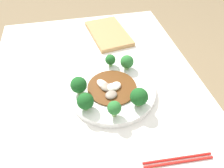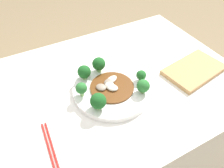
{
  "view_description": "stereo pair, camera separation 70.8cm",
  "coord_description": "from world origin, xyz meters",
  "px_view_note": "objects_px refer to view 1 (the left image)",
  "views": [
    {
      "loc": [
        -0.56,
        0.07,
        1.35
      ],
      "look_at": [
        -0.02,
        -0.05,
        0.8
      ],
      "focal_mm": 35.0,
      "sensor_mm": 36.0,
      "label": 1
    },
    {
      "loc": [
        -0.32,
        -0.6,
        1.41
      ],
      "look_at": [
        -0.02,
        -0.05,
        0.8
      ],
      "focal_mm": 35.0,
      "sensor_mm": 36.0,
      "label": 2
    }
  ],
  "objects_px": {
    "broccoli_southwest": "(139,97)",
    "broccoli_northwest": "(85,101)",
    "chopsticks": "(178,160)",
    "stirfry_center": "(111,87)",
    "broccoli_east": "(110,60)",
    "cutting_board": "(108,33)",
    "broccoli_southeast": "(127,62)",
    "plate": "(112,90)",
    "broccoli_north": "(79,85)",
    "broccoli_west": "(114,108)"
  },
  "relations": [
    {
      "from": "broccoli_southeast",
      "to": "cutting_board",
      "type": "bearing_deg",
      "value": 2.94
    },
    {
      "from": "broccoli_east",
      "to": "broccoli_southwest",
      "type": "height_order",
      "value": "broccoli_southwest"
    },
    {
      "from": "broccoli_east",
      "to": "chopsticks",
      "type": "height_order",
      "value": "broccoli_east"
    },
    {
      "from": "broccoli_west",
      "to": "broccoli_southeast",
      "type": "bearing_deg",
      "value": -24.46
    },
    {
      "from": "broccoli_southwest",
      "to": "chopsticks",
      "type": "height_order",
      "value": "broccoli_southwest"
    },
    {
      "from": "broccoli_north",
      "to": "broccoli_east",
      "type": "bearing_deg",
      "value": -47.46
    },
    {
      "from": "plate",
      "to": "broccoli_west",
      "type": "height_order",
      "value": "broccoli_west"
    },
    {
      "from": "broccoli_north",
      "to": "broccoli_northwest",
      "type": "height_order",
      "value": "broccoli_north"
    },
    {
      "from": "broccoli_north",
      "to": "chopsticks",
      "type": "xyz_separation_m",
      "value": [
        -0.3,
        -0.24,
        -0.06
      ]
    },
    {
      "from": "broccoli_west",
      "to": "plate",
      "type": "bearing_deg",
      "value": -8.77
    },
    {
      "from": "broccoli_east",
      "to": "broccoli_west",
      "type": "bearing_deg",
      "value": 171.02
    },
    {
      "from": "chopsticks",
      "to": "plate",
      "type": "bearing_deg",
      "value": 23.02
    },
    {
      "from": "broccoli_southwest",
      "to": "broccoli_southeast",
      "type": "bearing_deg",
      "value": -2.88
    },
    {
      "from": "broccoli_northwest",
      "to": "cutting_board",
      "type": "height_order",
      "value": "broccoli_northwest"
    },
    {
      "from": "broccoli_east",
      "to": "cutting_board",
      "type": "distance_m",
      "value": 0.27
    },
    {
      "from": "broccoli_northwest",
      "to": "stirfry_center",
      "type": "height_order",
      "value": "broccoli_northwest"
    },
    {
      "from": "broccoli_west",
      "to": "broccoli_northwest",
      "type": "bearing_deg",
      "value": 60.56
    },
    {
      "from": "cutting_board",
      "to": "broccoli_west",
      "type": "bearing_deg",
      "value": 170.7
    },
    {
      "from": "broccoli_west",
      "to": "stirfry_center",
      "type": "relative_size",
      "value": 0.34
    },
    {
      "from": "broccoli_east",
      "to": "plate",
      "type": "bearing_deg",
      "value": 170.82
    },
    {
      "from": "broccoli_north",
      "to": "chopsticks",
      "type": "height_order",
      "value": "broccoli_north"
    },
    {
      "from": "broccoli_southwest",
      "to": "broccoli_northwest",
      "type": "height_order",
      "value": "broccoli_southwest"
    },
    {
      "from": "broccoli_southeast",
      "to": "broccoli_northwest",
      "type": "relative_size",
      "value": 0.94
    },
    {
      "from": "plate",
      "to": "broccoli_north",
      "type": "bearing_deg",
      "value": 90.31
    },
    {
      "from": "broccoli_southeast",
      "to": "plate",
      "type": "bearing_deg",
      "value": 139.75
    },
    {
      "from": "broccoli_southwest",
      "to": "plate",
      "type": "bearing_deg",
      "value": 36.7
    },
    {
      "from": "broccoli_west",
      "to": "broccoli_southeast",
      "type": "relative_size",
      "value": 1.0
    },
    {
      "from": "plate",
      "to": "chopsticks",
      "type": "bearing_deg",
      "value": -156.98
    },
    {
      "from": "stirfry_center",
      "to": "cutting_board",
      "type": "height_order",
      "value": "stirfry_center"
    },
    {
      "from": "broccoli_southwest",
      "to": "cutting_board",
      "type": "distance_m",
      "value": 0.48
    },
    {
      "from": "plate",
      "to": "broccoli_west",
      "type": "xyz_separation_m",
      "value": [
        -0.12,
        0.02,
        0.05
      ]
    },
    {
      "from": "broccoli_north",
      "to": "cutting_board",
      "type": "height_order",
      "value": "broccoli_north"
    },
    {
      "from": "plate",
      "to": "broccoli_east",
      "type": "bearing_deg",
      "value": -9.18
    },
    {
      "from": "broccoli_northwest",
      "to": "broccoli_east",
      "type": "bearing_deg",
      "value": -31.72
    },
    {
      "from": "plate",
      "to": "chopsticks",
      "type": "xyz_separation_m",
      "value": [
        -0.3,
        -0.13,
        -0.01
      ]
    },
    {
      "from": "broccoli_north",
      "to": "broccoli_southeast",
      "type": "relative_size",
      "value": 1.15
    },
    {
      "from": "broccoli_east",
      "to": "broccoli_southeast",
      "type": "relative_size",
      "value": 0.84
    },
    {
      "from": "cutting_board",
      "to": "chopsticks",
      "type": "bearing_deg",
      "value": -174.78
    },
    {
      "from": "chopsticks",
      "to": "stirfry_center",
      "type": "bearing_deg",
      "value": 23.99
    },
    {
      "from": "broccoli_north",
      "to": "stirfry_center",
      "type": "relative_size",
      "value": 0.39
    },
    {
      "from": "broccoli_east",
      "to": "cutting_board",
      "type": "relative_size",
      "value": 0.17
    },
    {
      "from": "broccoli_west",
      "to": "broccoli_southeast",
      "type": "height_order",
      "value": "same"
    },
    {
      "from": "plate",
      "to": "broccoli_north",
      "type": "xyz_separation_m",
      "value": [
        -0.0,
        0.12,
        0.05
      ]
    },
    {
      "from": "broccoli_west",
      "to": "broccoli_north",
      "type": "xyz_separation_m",
      "value": [
        0.12,
        0.1,
        0.0
      ]
    },
    {
      "from": "broccoli_west",
      "to": "broccoli_north",
      "type": "distance_m",
      "value": 0.16
    },
    {
      "from": "plate",
      "to": "stirfry_center",
      "type": "distance_m",
      "value": 0.02
    },
    {
      "from": "broccoli_southeast",
      "to": "stirfry_center",
      "type": "xyz_separation_m",
      "value": [
        -0.1,
        0.08,
        -0.03
      ]
    },
    {
      "from": "plate",
      "to": "broccoli_southwest",
      "type": "relative_size",
      "value": 4.65
    },
    {
      "from": "broccoli_northwest",
      "to": "broccoli_west",
      "type": "bearing_deg",
      "value": -119.44
    },
    {
      "from": "plate",
      "to": "stirfry_center",
      "type": "height_order",
      "value": "stirfry_center"
    }
  ]
}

